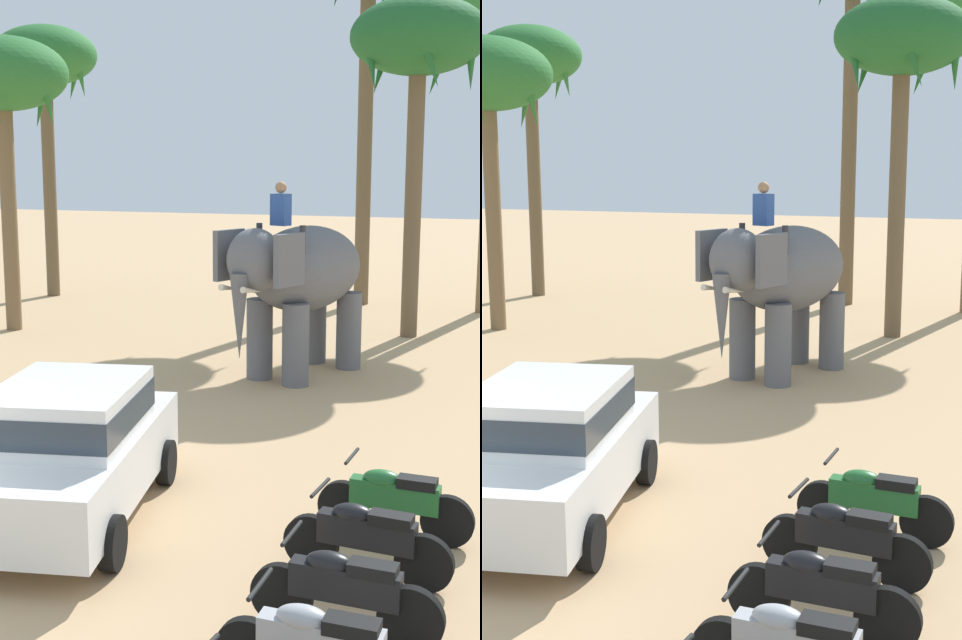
% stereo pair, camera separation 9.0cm
% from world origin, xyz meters
% --- Properties ---
extents(car_sedan_foreground, '(2.52, 4.36, 1.70)m').
position_xyz_m(car_sedan_foreground, '(1.38, 1.96, 0.93)').
color(car_sedan_foreground, white).
rests_on(car_sedan_foreground, ground).
extents(elephant_with_mahout, '(2.67, 4.01, 3.88)m').
position_xyz_m(elephant_with_mahout, '(1.89, 9.82, 1.99)').
color(elephant_with_mahout, slate).
rests_on(elephant_with_mahout, ground).
extents(motorcycle_mid_row, '(1.80, 0.55, 0.94)m').
position_xyz_m(motorcycle_mid_row, '(5.08, 0.47, 0.46)').
color(motorcycle_mid_row, black).
rests_on(motorcycle_mid_row, ground).
extents(motorcycle_fourth_in_row, '(1.80, 0.55, 0.94)m').
position_xyz_m(motorcycle_fourth_in_row, '(5.03, 1.64, 0.46)').
color(motorcycle_fourth_in_row, black).
rests_on(motorcycle_fourth_in_row, ground).
extents(motorcycle_far_in_row, '(1.80, 0.55, 0.94)m').
position_xyz_m(motorcycle_far_in_row, '(5.12, 2.74, 0.46)').
color(motorcycle_far_in_row, black).
rests_on(motorcycle_far_in_row, ground).
extents(palm_tree_behind_elephant, '(3.20, 3.20, 7.26)m').
position_xyz_m(palm_tree_behind_elephant, '(-6.33, 12.01, 6.18)').
color(palm_tree_behind_elephant, brown).
rests_on(palm_tree_behind_elephant, ground).
extents(palm_tree_left_of_road, '(3.20, 3.20, 8.35)m').
position_xyz_m(palm_tree_left_of_road, '(-8.50, 17.35, 7.20)').
color(palm_tree_left_of_road, brown).
rests_on(palm_tree_left_of_road, ground).
extents(palm_tree_far_back, '(3.20, 3.20, 8.02)m').
position_xyz_m(palm_tree_far_back, '(3.33, 14.58, 6.89)').
color(palm_tree_far_back, brown).
rests_on(palm_tree_far_back, ground).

